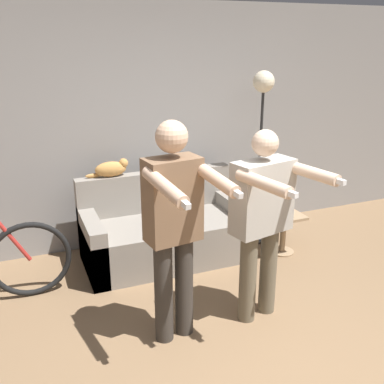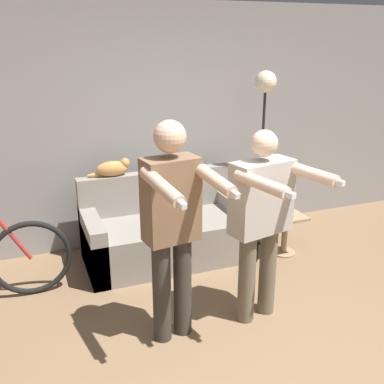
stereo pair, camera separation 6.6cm
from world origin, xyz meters
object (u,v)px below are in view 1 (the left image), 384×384
floor_lamp (262,108)px  cat (111,169)px  cup (280,208)px  person_left (174,221)px  couch (165,233)px  person_right (263,214)px  side_table (284,226)px

floor_lamp → cat: bearing=170.3°
floor_lamp → cup: (0.07, -0.35, -1.03)m
person_left → floor_lamp: 2.07m
cat → floor_lamp: 1.71m
couch → floor_lamp: size_ratio=0.89×
person_left → person_right: (0.74, 0.00, -0.06)m
floor_lamp → side_table: 1.28m
couch → floor_lamp: 1.67m
side_table → cat: bearing=158.3°
side_table → couch: bearing=163.3°
couch → person_right: bearing=-74.0°
couch → person_left: (-0.36, -1.30, 0.69)m
person_right → side_table: (0.85, 0.94, -0.61)m
person_left → floor_lamp: bearing=33.9°
cat → side_table: cat is taller
person_right → cat: size_ratio=3.57×
person_right → cup: size_ratio=15.79×
cat → side_table: bearing=-21.7°
cat → couch: bearing=-33.2°
cat → cup: cat is taller
couch → side_table: couch is taller
person_left → cup: size_ratio=16.98×
couch → floor_lamp: (1.12, 0.03, 1.24)m
couch → person_right: 1.50m
cat → person_left: bearing=-86.4°
cat → floor_lamp: floor_lamp is taller
side_table → cup: bearing=115.4°
person_left → cat: size_ratio=3.84×
person_left → side_table: bearing=22.6°
couch → cup: 1.25m
person_right → cup: (0.82, 0.98, -0.42)m
person_left → floor_lamp: (1.48, 1.33, 0.55)m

